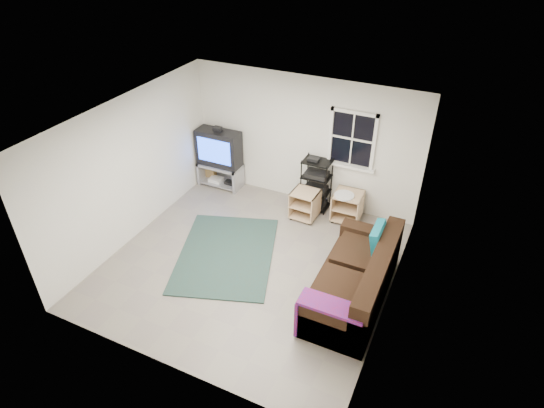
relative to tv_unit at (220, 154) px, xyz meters
The scene contains 8 objects.
room 2.84m from the tv_unit, ahead, with size 4.60×4.62×4.60m.
tv_unit is the anchor object (origin of this frame).
av_rack 2.18m from the tv_unit, ahead, with size 0.55×0.40×1.09m.
side_table_left 2.17m from the tv_unit, ahead, with size 0.51×0.51×0.58m.
side_table_right 2.89m from the tv_unit, ahead, with size 0.55×0.57×0.61m.
sofa 4.19m from the tv_unit, 30.15° to the right, with size 0.99×2.23×1.02m.
shag_rug 2.51m from the tv_unit, 57.56° to the right, with size 1.60×2.21×0.03m, color #332216.
paper_bag 0.66m from the tv_unit, 163.78° to the left, with size 0.30×0.19×0.43m, color olive.
Camera 1 is at (2.84, -5.21, 5.15)m, focal length 30.00 mm.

